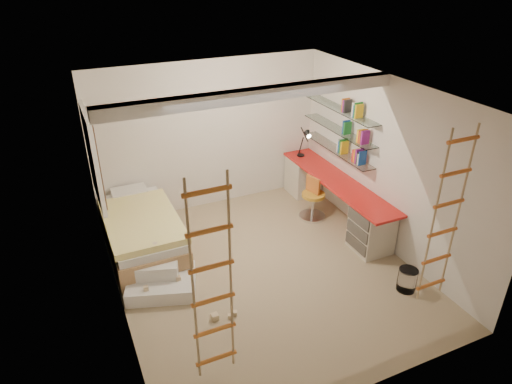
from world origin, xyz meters
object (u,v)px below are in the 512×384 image
swivel_chair (313,203)px  desk (334,197)px  bed (142,233)px  play_platform (161,278)px

swivel_chair → desk: bearing=-28.0°
bed → play_platform: bed is taller
desk → swivel_chair: swivel_chair is taller
bed → play_platform: (0.03, -0.98, -0.17)m
swivel_chair → play_platform: 2.96m
play_platform → swivel_chair: bearing=15.3°
bed → play_platform: size_ratio=1.86×
play_platform → desk: bearing=10.9°
desk → swivel_chair: size_ratio=3.66×
swivel_chair → play_platform: (-2.85, -0.78, -0.13)m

